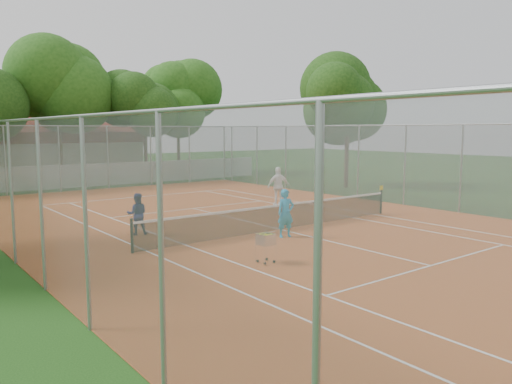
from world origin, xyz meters
TOP-DOWN VIEW (x-y plane):
  - ground at (0.00, 0.00)m, footprint 120.00×120.00m
  - court_pad at (0.00, 0.00)m, footprint 18.00×34.00m
  - court_lines at (0.00, 0.00)m, footprint 10.98×23.78m
  - tennis_net at (0.00, 0.00)m, footprint 11.88×0.10m
  - perimeter_fence at (0.00, 0.00)m, footprint 18.00×34.00m
  - boundary_wall at (0.00, 19.00)m, footprint 26.00×0.30m
  - clubhouse at (-2.00, 29.00)m, footprint 16.40×9.00m
  - tropical_trees at (0.00, 22.00)m, footprint 29.00×19.00m
  - player_near at (-0.71, -1.11)m, footprint 0.70×0.56m
  - player_far_left at (-4.64, 2.45)m, footprint 0.90×0.82m
  - player_far_right at (3.92, 4.73)m, footprint 1.21×0.84m
  - ball_hopper at (-3.43, -3.38)m, footprint 0.52×0.52m

SIDE VIEW (x-z plane):
  - ground at x=0.00m, z-range 0.00..0.00m
  - court_pad at x=0.00m, z-range 0.00..0.02m
  - court_lines at x=0.00m, z-range 0.02..0.03m
  - ball_hopper at x=-3.43m, z-range 0.02..0.94m
  - tennis_net at x=0.00m, z-range 0.02..1.00m
  - boundary_wall at x=0.00m, z-range 0.00..1.50m
  - player_far_left at x=-4.64m, z-range 0.02..1.52m
  - player_near at x=-0.71m, z-range 0.02..1.71m
  - player_far_right at x=3.92m, z-range 0.02..1.93m
  - perimeter_fence at x=0.00m, z-range 0.00..4.00m
  - clubhouse at x=-2.00m, z-range 0.00..4.40m
  - tropical_trees at x=0.00m, z-range 0.00..10.00m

